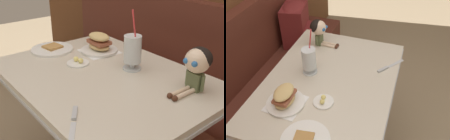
{
  "view_description": "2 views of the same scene",
  "coord_description": "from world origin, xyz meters",
  "views": [
    {
      "loc": [
        1.01,
        -0.57,
        1.34
      ],
      "look_at": [
        0.09,
        0.16,
        0.8
      ],
      "focal_mm": 44.86,
      "sensor_mm": 36.0,
      "label": 1
    },
    {
      "loc": [
        -1.1,
        -0.24,
        1.8
      ],
      "look_at": [
        0.08,
        0.15,
        0.78
      ],
      "focal_mm": 40.11,
      "sensor_mm": 36.0,
      "label": 2
    }
  ],
  "objects": [
    {
      "name": "backpack",
      "position": [
        0.75,
        0.78,
        0.66
      ],
      "size": [
        0.34,
        0.3,
        0.41
      ],
      "color": "maroon",
      "rests_on": "booth_bench"
    },
    {
      "name": "toast_plate",
      "position": [
        -0.46,
        0.14,
        0.75
      ],
      "size": [
        0.25,
        0.25,
        0.03
      ],
      "color": "white",
      "rests_on": "diner_table"
    },
    {
      "name": "butter_knife",
      "position": [
        0.24,
        -0.14,
        0.74
      ],
      "size": [
        0.2,
        0.15,
        0.01
      ],
      "color": "silver",
      "rests_on": "diner_table"
    },
    {
      "name": "butter_saucer",
      "position": [
        -0.18,
        0.15,
        0.75
      ],
      "size": [
        0.12,
        0.12,
        0.04
      ],
      "color": "white",
      "rests_on": "diner_table"
    },
    {
      "name": "diner_table",
      "position": [
        0.0,
        0.18,
        0.54
      ],
      "size": [
        1.11,
        0.81,
        0.74
      ],
      "color": "beige",
      "rests_on": "ground"
    },
    {
      "name": "seated_doll",
      "position": [
        0.38,
        0.4,
        0.87
      ],
      "size": [
        0.12,
        0.22,
        0.2
      ],
      "color": "#5B6642",
      "rests_on": "diner_table"
    },
    {
      "name": "booth_bench",
      "position": [
        0.0,
        0.81,
        0.33
      ],
      "size": [
        2.6,
        0.48,
        1.0
      ],
      "color": "#512319",
      "rests_on": "ground"
    },
    {
      "name": "milkshake_glass",
      "position": [
        0.05,
        0.33,
        0.84
      ],
      "size": [
        0.1,
        0.1,
        0.32
      ],
      "color": "silver",
      "rests_on": "diner_table"
    },
    {
      "name": "sandwich_plate",
      "position": [
        -0.26,
        0.35,
        0.79
      ],
      "size": [
        0.22,
        0.22,
        0.12
      ],
      "color": "white",
      "rests_on": "diner_table"
    }
  ]
}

